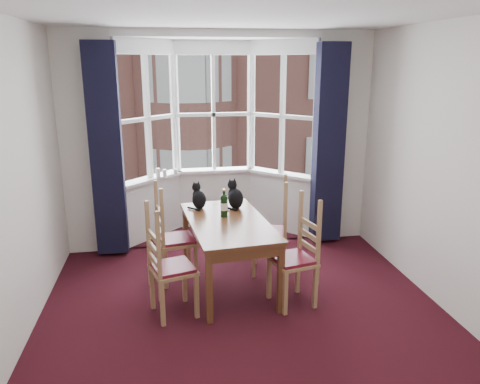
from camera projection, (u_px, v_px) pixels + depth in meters
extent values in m
plane|color=black|center=(250.00, 331.00, 4.33)|extent=(4.50, 4.50, 0.00)
plane|color=white|center=(252.00, 9.00, 3.57)|extent=(4.50, 4.50, 0.00)
plane|color=silver|center=(467.00, 177.00, 4.26)|extent=(0.00, 4.50, 4.50)
plane|color=silver|center=(357.00, 332.00, 1.81)|extent=(4.00, 0.00, 4.00)
cube|color=silver|center=(89.00, 145.00, 5.84)|extent=(0.70, 0.12, 2.80)
cube|color=silver|center=(341.00, 139.00, 6.34)|extent=(0.70, 0.12, 2.80)
cube|color=black|center=(106.00, 151.00, 5.72)|extent=(0.38, 0.22, 2.60)
cube|color=black|center=(329.00, 145.00, 6.15)|extent=(0.38, 0.22, 2.60)
cube|color=brown|center=(228.00, 222.00, 5.03)|extent=(0.97, 1.59, 0.04)
cube|color=brown|center=(209.00, 288.00, 4.38)|extent=(0.07, 0.07, 0.72)
cube|color=brown|center=(186.00, 236.00, 5.70)|extent=(0.07, 0.07, 0.72)
cube|color=brown|center=(281.00, 279.00, 4.56)|extent=(0.07, 0.07, 0.72)
cube|color=brown|center=(242.00, 230.00, 5.88)|extent=(0.07, 0.07, 0.72)
cube|color=#A17A4E|center=(173.00, 268.00, 4.52)|extent=(0.50, 0.52, 0.06)
cube|color=maroon|center=(173.00, 267.00, 4.52)|extent=(0.45, 0.47, 0.03)
cube|color=#A17A4E|center=(177.00, 240.00, 5.25)|extent=(0.47, 0.48, 0.06)
cube|color=maroon|center=(177.00, 239.00, 5.24)|extent=(0.42, 0.44, 0.03)
cube|color=#A17A4E|center=(293.00, 260.00, 4.72)|extent=(0.49, 0.50, 0.06)
cube|color=maroon|center=(293.00, 259.00, 4.71)|extent=(0.44, 0.45, 0.03)
cube|color=#A17A4E|center=(269.00, 233.00, 5.47)|extent=(0.49, 0.50, 0.06)
cube|color=maroon|center=(269.00, 231.00, 5.46)|extent=(0.44, 0.45, 0.03)
ellipsoid|color=black|center=(199.00, 200.00, 5.42)|extent=(0.22, 0.25, 0.21)
sphere|color=black|center=(196.00, 187.00, 5.44)|extent=(0.13, 0.13, 0.10)
cone|color=black|center=(194.00, 183.00, 5.42)|extent=(0.05, 0.05, 0.04)
cone|color=black|center=(198.00, 183.00, 5.44)|extent=(0.05, 0.05, 0.04)
ellipsoid|color=black|center=(236.00, 199.00, 5.42)|extent=(0.25, 0.28, 0.23)
sphere|color=black|center=(232.00, 185.00, 5.45)|extent=(0.14, 0.14, 0.11)
cone|color=black|center=(230.00, 181.00, 5.42)|extent=(0.05, 0.05, 0.05)
cone|color=black|center=(235.00, 180.00, 5.45)|extent=(0.05, 0.05, 0.05)
cylinder|color=black|center=(224.00, 207.00, 5.12)|extent=(0.08, 0.08, 0.22)
sphere|color=black|center=(224.00, 197.00, 5.09)|extent=(0.07, 0.07, 0.07)
cylinder|color=black|center=(224.00, 194.00, 5.08)|extent=(0.03, 0.03, 0.10)
cylinder|color=gold|center=(224.00, 190.00, 5.07)|extent=(0.03, 0.03, 0.02)
cylinder|color=silver|center=(224.00, 206.00, 5.12)|extent=(0.08, 0.08, 0.09)
cylinder|color=white|center=(158.00, 173.00, 6.42)|extent=(0.06, 0.06, 0.13)
cylinder|color=white|center=(165.00, 173.00, 6.47)|extent=(0.06, 0.06, 0.10)
cylinder|color=white|center=(176.00, 172.00, 6.51)|extent=(0.05, 0.05, 0.10)
plane|color=#333335|center=(176.00, 173.00, 36.61)|extent=(80.00, 80.00, 0.00)
cube|color=#8E5549|center=(182.00, 100.00, 17.61)|extent=(18.00, 6.00, 14.00)
cylinder|color=#8E5549|center=(186.00, 108.00, 14.75)|extent=(3.20, 3.20, 14.00)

